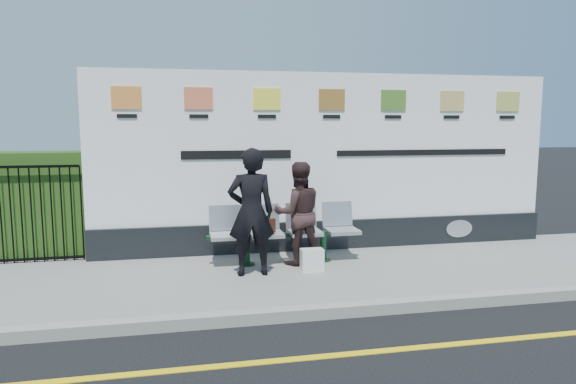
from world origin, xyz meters
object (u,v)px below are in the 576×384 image
object	(u,v)px
woman_left	(251,212)
woman_right	(298,213)
billboard	(330,174)
bench	(286,247)

from	to	relation	value
woman_left	woman_right	xyz separation A→B (m)	(0.78, 0.44, -0.12)
billboard	woman_right	xyz separation A→B (m)	(-0.76, -0.90, -0.51)
billboard	woman_left	world-z (taller)	billboard
bench	woman_left	xyz separation A→B (m)	(-0.60, -0.53, 0.66)
billboard	bench	size ratio (longest dim) A/B	3.45
woman_left	woman_right	distance (m)	0.91
woman_right	billboard	bearing A→B (deg)	-131.81
billboard	bench	bearing A→B (deg)	-138.94
bench	woman_right	bearing A→B (deg)	-26.27
bench	woman_right	world-z (taller)	woman_right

